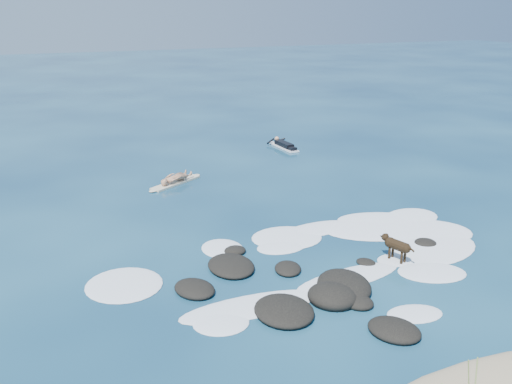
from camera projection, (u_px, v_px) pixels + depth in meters
name	position (u px, v px, depth m)	size (l,w,h in m)	color
ground	(326.00, 255.00, 17.58)	(160.00, 160.00, 0.00)	#0A2642
reef_rocks	(361.00, 287.00, 15.40)	(12.53, 6.89, 0.54)	black
breaking_foam	(349.00, 248.00, 18.05)	(13.27, 7.70, 0.12)	white
standing_surfer_rig	(175.00, 168.00, 24.22)	(2.77, 1.90, 1.77)	beige
paddling_surfer_rig	(284.00, 145.00, 30.40)	(1.17, 2.61, 0.45)	white
dog	(396.00, 245.00, 16.98)	(0.56, 1.23, 0.80)	black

